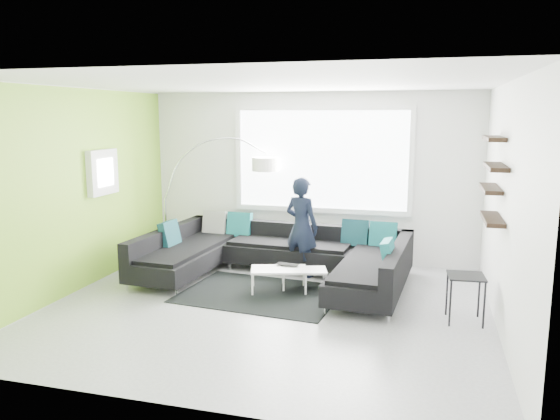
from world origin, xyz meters
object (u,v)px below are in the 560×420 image
Objects in this scene: coffee_table at (291,278)px; person at (302,227)px; side_table at (465,298)px; sectional_sofa at (274,259)px; arc_lamp at (165,199)px; laptop at (287,266)px.

person is at bearing 75.46° from coffee_table.
side_table is 2.70m from person.
sectional_sofa is 2.35m from arc_lamp.
arc_lamp reaches higher than person.
coffee_table is at bearing -35.36° from sectional_sofa.
laptop is at bearing -35.43° from arc_lamp.
side_table is (2.60, -0.89, -0.07)m from sectional_sofa.
arc_lamp is 6.13× the size of laptop.
laptop is at bearing 164.69° from side_table.
arc_lamp is at bearing 160.81° from side_table.
arc_lamp is 5.05m from side_table.
coffee_table is at bearing 164.64° from side_table.
person is at bearing -19.76° from arc_lamp.
person is (-0.02, 0.71, 0.60)m from coffee_table.
coffee_table is 0.93m from person.
sectional_sofa is 2.75m from side_table.
laptop is (-2.35, 0.64, 0.05)m from side_table.
arc_lamp is at bearing 164.34° from sectional_sofa.
laptop is (-0.08, 0.02, 0.17)m from coffee_table.
person reaches higher than coffee_table.
coffee_table is 2.36m from side_table.
coffee_table is 0.65× the size of person.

